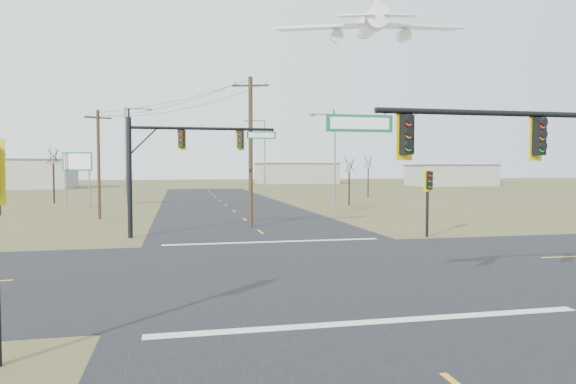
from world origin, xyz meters
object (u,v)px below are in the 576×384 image
at_px(utility_pole_near, 251,150).
at_px(bare_tree_b, 53,154).
at_px(streetlight_c, 128,150).
at_px(bare_tree_d, 368,161).
at_px(mast_arm_far, 181,151).
at_px(bare_tree_c, 349,165).
at_px(streetlight_a, 333,156).
at_px(utility_pole_far, 99,162).
at_px(streetlight_b, 263,154).
at_px(pedestal_signal_ne, 429,186).
at_px(highway_sign, 77,168).
at_px(mast_arm_near, 537,152).

relative_size(utility_pole_near, bare_tree_b, 1.47).
relative_size(streetlight_c, bare_tree_d, 1.77).
height_order(mast_arm_far, bare_tree_c, mast_arm_far).
height_order(streetlight_a, bare_tree_d, streetlight_a).
bearing_deg(bare_tree_c, utility_pole_far, -157.77).
bearing_deg(streetlight_b, streetlight_a, -72.03).
xyz_separation_m(pedestal_signal_ne, highway_sign, (-24.48, 28.03, 1.04)).
bearing_deg(utility_pole_near, bare_tree_c, 53.68).
xyz_separation_m(streetlight_a, bare_tree_d, (11.24, 20.00, -0.28)).
xyz_separation_m(utility_pole_near, streetlight_a, (9.49, 11.62, -0.10)).
bearing_deg(bare_tree_b, highway_sign, -62.26).
xyz_separation_m(pedestal_signal_ne, bare_tree_b, (-28.42, 35.52, 2.61)).
bearing_deg(bare_tree_b, streetlight_c, -22.75).
xyz_separation_m(mast_arm_far, streetlight_a, (14.19, 15.53, 0.14)).
bearing_deg(mast_arm_far, streetlight_b, 98.72).
distance_m(streetlight_a, bare_tree_c, 7.71).
bearing_deg(highway_sign, bare_tree_c, 7.71).
bearing_deg(highway_sign, streetlight_a, -7.66).
relative_size(mast_arm_far, bare_tree_d, 1.44).
bearing_deg(bare_tree_c, streetlight_b, 111.63).
height_order(bare_tree_b, bare_tree_d, bare_tree_b).
xyz_separation_m(mast_arm_near, mast_arm_far, (-9.67, 18.58, 0.56)).
height_order(utility_pole_far, bare_tree_b, utility_pole_far).
distance_m(utility_pole_near, streetlight_a, 15.01).
distance_m(utility_pole_far, bare_tree_b, 21.42).
bearing_deg(streetlight_b, streetlight_c, -136.66).
height_order(mast_arm_far, bare_tree_d, mast_arm_far).
relative_size(utility_pole_far, streetlight_a, 0.93).
bearing_deg(utility_pole_far, mast_arm_far, -62.13).
distance_m(utility_pole_far, bare_tree_c, 26.47).
distance_m(pedestal_signal_ne, utility_pole_near, 12.28).
bearing_deg(bare_tree_c, highway_sign, 175.12).
xyz_separation_m(highway_sign, bare_tree_b, (-3.94, 7.49, 1.57)).
xyz_separation_m(mast_arm_near, streetlight_a, (4.52, 34.11, 0.70)).
height_order(highway_sign, streetlight_b, streetlight_b).
bearing_deg(streetlight_c, utility_pole_near, -68.87).
distance_m(streetlight_c, bare_tree_b, 9.30).
xyz_separation_m(utility_pole_near, highway_sign, (-14.95, 20.64, -1.28)).
bearing_deg(streetlight_b, bare_tree_b, -153.33).
xyz_separation_m(utility_pole_near, bare_tree_d, (20.74, 31.62, -0.38)).
relative_size(utility_pole_near, utility_pole_far, 1.19).
height_order(utility_pole_near, highway_sign, utility_pole_near).
height_order(highway_sign, streetlight_c, streetlight_c).
distance_m(streetlight_b, streetlight_c, 20.07).
bearing_deg(streetlight_b, utility_pole_far, -112.19).
xyz_separation_m(streetlight_a, streetlight_c, (-19.82, 12.92, 0.87)).
bearing_deg(bare_tree_b, utility_pole_far, -68.67).
bearing_deg(utility_pole_far, streetlight_c, 87.26).
bearing_deg(pedestal_signal_ne, mast_arm_far, 174.97).
bearing_deg(bare_tree_c, mast_arm_far, -129.28).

